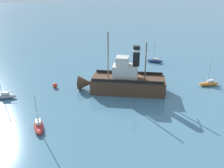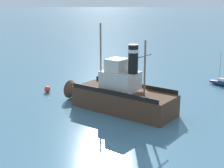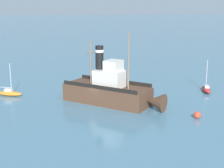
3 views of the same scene
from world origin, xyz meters
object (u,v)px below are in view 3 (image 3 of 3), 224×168
at_px(old_tugboat, 111,90).
at_px(sailboat_orange, 10,93).
at_px(sailboat_red, 206,89).
at_px(mooring_buoy, 197,115).

relative_size(old_tugboat, sailboat_orange, 2.73).
relative_size(sailboat_orange, sailboat_red, 1.00).
bearing_deg(sailboat_orange, mooring_buoy, 60.91).
xyz_separation_m(sailboat_orange, mooring_buoy, (13.24, 23.79, -0.00)).
relative_size(old_tugboat, mooring_buoy, 15.75).
relative_size(old_tugboat, sailboat_red, 2.73).
relative_size(sailboat_red, mooring_buoy, 5.77).
distance_m(sailboat_red, mooring_buoy, 13.12).
xyz_separation_m(old_tugboat, mooring_buoy, (7.59, 9.43, -1.41)).
bearing_deg(sailboat_red, old_tugboat, -75.08).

